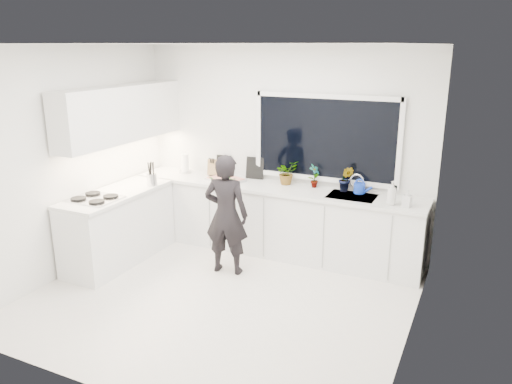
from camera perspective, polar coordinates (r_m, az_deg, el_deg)
The scene contains 25 objects.
floor at distance 5.66m, azimuth -4.12°, elevation -12.08°, with size 4.00×3.50×0.02m, color beige.
wall_back at distance 6.69m, azimuth 3.05°, elevation 4.89°, with size 4.00×0.02×2.70m, color white.
wall_left at distance 6.37m, azimuth -20.39°, elevation 3.27°, with size 0.02×3.50×2.70m, color white.
wall_right at distance 4.54m, azimuth 18.23°, elevation -1.57°, with size 0.02×3.50×2.70m, color white.
ceiling at distance 4.97m, azimuth -4.78°, elevation 16.64°, with size 4.00×3.50×0.02m, color white.
window at distance 6.42m, azimuth 7.94°, elevation 6.09°, with size 1.80×0.02×1.00m, color black.
base_cabinets_back at distance 6.66m, azimuth 1.92°, elevation -3.28°, with size 3.92×0.58×0.88m, color white.
base_cabinets_left at distance 6.63m, azimuth -15.40°, elevation -3.98°, with size 0.58×1.60×0.88m, color white.
countertop_back at distance 6.51m, azimuth 1.92°, elevation 0.50°, with size 3.94×0.62×0.04m, color silver.
countertop_left at distance 6.49m, azimuth -15.71°, elevation -0.17°, with size 0.62×1.60×0.04m, color silver.
upper_cabinets at distance 6.64m, azimuth -15.16°, elevation 8.63°, with size 0.34×2.10×0.70m, color white.
sink at distance 6.21m, azimuth 10.88°, elevation -0.89°, with size 0.58×0.42×0.14m, color silver.
faucet at distance 6.35m, azimuth 11.42°, elevation 0.98°, with size 0.03×0.03×0.22m, color silver.
stovetop at distance 6.25m, azimuth -17.94°, elevation -0.67°, with size 0.56×0.48×0.03m, color black.
person at distance 5.99m, azimuth -3.42°, elevation -2.61°, with size 0.54×0.35×1.47m, color black.
pizza_tray at distance 6.78m, azimuth -3.47°, elevation 1.43°, with size 0.48×0.35×0.03m, color silver.
pizza at distance 6.77m, azimuth -3.47°, elevation 1.57°, with size 0.44×0.31×0.01m, color #B2171A.
watering_can at distance 6.31m, azimuth 11.73°, elevation 0.45°, with size 0.14×0.14×0.13m, color #143BC4.
paper_towel_roll at distance 7.23m, azimuth -8.12°, elevation 3.19°, with size 0.11×0.11×0.26m, color white.
knife_block at distance 7.04m, azimuth -4.97°, elevation 2.77°, with size 0.13×0.10×0.22m, color #997747.
utensil_crock at distance 6.66m, azimuth -11.82°, elevation 1.42°, with size 0.13×0.13×0.16m, color #AAABAF.
picture_frame_large at distance 7.06m, azimuth -3.73°, elevation 3.09°, with size 0.22×0.02×0.28m, color black.
picture_frame_small at distance 6.84m, azimuth -0.13°, elevation 2.77°, with size 0.25×0.02×0.30m, color black.
herb_plants at distance 6.49m, azimuth 5.50°, elevation 2.01°, with size 1.08×0.37×0.32m.
soap_bottles at distance 5.91m, azimuth 15.82°, elevation -0.31°, with size 0.30×0.14×0.28m.
Camera 1 is at (2.48, -4.31, 2.69)m, focal length 35.00 mm.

